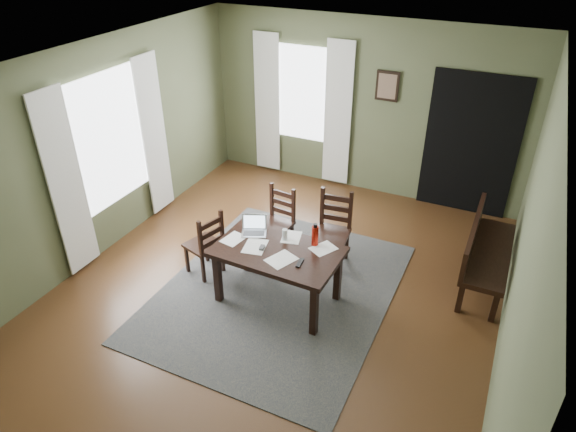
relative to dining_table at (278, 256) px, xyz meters
The scene contains 26 objects.
ground 0.65m from the dining_table, 119.05° to the left, with size 5.00×6.00×0.01m.
room_shell 1.18m from the dining_table, 119.05° to the left, with size 5.02×6.02×2.71m.
rug 0.64m from the dining_table, 119.05° to the left, with size 2.60×3.20×0.01m.
dining_table is the anchor object (origin of this frame).
chair_end 1.05m from the dining_table, behind, with size 0.49×0.49×0.89m.
chair_back_left 1.06m from the dining_table, 116.36° to the left, with size 0.43×0.43×0.90m.
chair_back_right 1.03m from the dining_table, 73.40° to the left, with size 0.47×0.47×0.98m.
bench 2.47m from the dining_table, 32.97° to the left, with size 0.49×1.51×0.85m.
laptop 0.49m from the dining_table, 151.97° to the left, with size 0.35×0.32×0.20m.
computer_mouse 0.20m from the dining_table, 161.91° to the right, with size 0.05×0.09×0.03m, color #3F3F42.
tv_remote 0.36m from the dining_table, 20.78° to the right, with size 0.05×0.17×0.02m, color black.
drinking_glass 0.27m from the dining_table, 94.16° to the left, with size 0.06×0.06×0.13m, color silver.
water_bottle 0.48m from the dining_table, 39.36° to the left, with size 0.10×0.10×0.27m.
paper_a 0.56m from the dining_table, behind, with size 0.21×0.27×0.00m, color white.
paper_b 0.21m from the dining_table, 51.25° to the right, with size 0.24×0.31×0.00m, color white.
paper_c 0.31m from the dining_table, 83.77° to the left, with size 0.21×0.28×0.00m, color white.
paper_d 0.52m from the dining_table, 27.82° to the left, with size 0.21×0.28×0.00m, color white.
paper_e 0.28m from the dining_table, 169.80° to the right, with size 0.24×0.31×0.00m, color white.
window_left 2.69m from the dining_table, behind, with size 0.01×1.30×1.70m.
window_back 3.39m from the dining_table, 109.09° to the left, with size 1.00×0.01×1.50m.
curtain_left_near 2.62m from the dining_table, 169.06° to the right, with size 0.03×0.48×2.30m.
curtain_left_far 2.83m from the dining_table, 155.35° to the left, with size 0.03×0.48×2.30m.
curtain_back_left 3.56m from the dining_table, 118.86° to the left, with size 0.44×0.03×2.30m.
curtain_back_right 3.16m from the dining_table, 98.41° to the left, with size 0.44×0.03×2.30m.
framed_picture 3.31m from the dining_table, 84.92° to the left, with size 0.34×0.03×0.44m.
doorway_back 3.51m from the dining_table, 63.09° to the left, with size 1.30×0.03×2.10m.
Camera 1 is at (2.18, -4.33, 3.99)m, focal length 32.00 mm.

